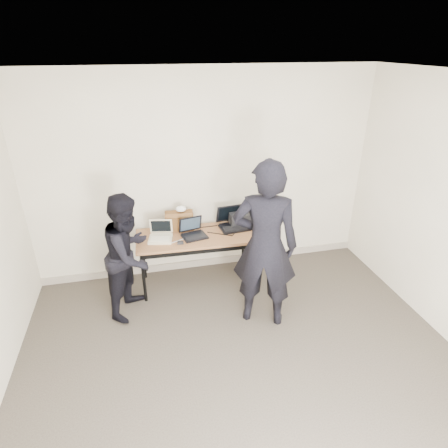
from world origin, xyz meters
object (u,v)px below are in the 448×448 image
object	(u,v)px
laptop_beige	(161,236)
person_typist	(265,246)
person_observer	(130,255)
laptop_center	(193,232)
desk	(196,240)
leather_satchel	(179,220)
equipment_box	(240,218)
laptop_right	(233,222)

from	to	relation	value
laptop_beige	person_typist	bearing A→B (deg)	-28.79
person_observer	laptop_center	bearing A→B (deg)	-38.51
desk	leather_satchel	distance (m)	0.34
person_typist	laptop_center	bearing A→B (deg)	-31.32
laptop_center	person_observer	distance (m)	0.86
desk	person_observer	bearing A→B (deg)	-156.21
equipment_box	person_typist	world-z (taller)	person_typist
laptop_center	equipment_box	size ratio (longest dim) A/B	1.20
leather_satchel	person_observer	distance (m)	0.86
leather_satchel	person_observer	bearing A→B (deg)	-134.42
desk	laptop_center	size ratio (longest dim) A/B	4.32
laptop_center	person_typist	xyz separation A→B (m)	(0.64, -0.87, 0.19)
leather_satchel	person_observer	size ratio (longest dim) A/B	0.25
laptop_right	leather_satchel	bearing A→B (deg)	167.59
desk	leather_satchel	world-z (taller)	leather_satchel
desk	person_observer	distance (m)	0.89
laptop_center	leather_satchel	world-z (taller)	leather_satchel
leather_satchel	equipment_box	xyz separation A→B (m)	(0.81, -0.04, -0.04)
desk	person_observer	xyz separation A→B (m)	(-0.82, -0.33, 0.08)
laptop_beige	person_observer	bearing A→B (deg)	-126.97
leather_satchel	equipment_box	bearing A→B (deg)	2.04
laptop_center	laptop_right	xyz separation A→B (m)	(0.55, 0.14, 0.01)
laptop_beige	laptop_right	size ratio (longest dim) A/B	0.82
desk	laptop_beige	distance (m)	0.45
laptop_right	person_observer	bearing A→B (deg)	-165.96
desk	leather_satchel	size ratio (longest dim) A/B	4.08
laptop_center	person_typist	world-z (taller)	person_typist
desk	person_observer	size ratio (longest dim) A/B	1.03
desk	laptop_center	bearing A→B (deg)	167.96
laptop_right	leather_satchel	xyz separation A→B (m)	(-0.69, 0.08, 0.07)
laptop_beige	leather_satchel	world-z (taller)	leather_satchel
laptop_center	laptop_right	size ratio (longest dim) A/B	0.87
desk	laptop_beige	bearing A→B (deg)	-179.56
laptop_center	leather_satchel	bearing A→B (deg)	111.03
laptop_center	person_typist	size ratio (longest dim) A/B	0.18
leather_satchel	equipment_box	size ratio (longest dim) A/B	1.27
laptop_right	desk	bearing A→B (deg)	-169.90
laptop_beige	laptop_right	bearing A→B (deg)	18.96
person_typist	person_observer	xyz separation A→B (m)	(-1.43, 0.53, -0.22)
laptop_right	person_observer	xyz separation A→B (m)	(-1.34, -0.48, -0.04)
laptop_beige	equipment_box	distance (m)	1.09
laptop_center	laptop_beige	bearing A→B (deg)	167.61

